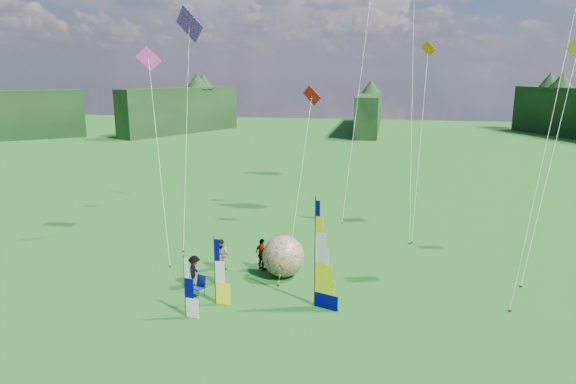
% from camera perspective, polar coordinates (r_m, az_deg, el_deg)
% --- Properties ---
extents(ground, '(220.00, 220.00, 0.00)m').
position_cam_1_polar(ground, '(23.33, 0.57, -15.63)').
color(ground, '#254B1E').
rests_on(ground, ground).
extents(treeline_ring, '(210.00, 210.00, 8.00)m').
position_cam_1_polar(treeline_ring, '(21.70, 0.59, -6.33)').
color(treeline_ring, '#1E3F17').
rests_on(treeline_ring, ground).
extents(feather_banner_main, '(1.39, 0.60, 5.38)m').
position_cam_1_polar(feather_banner_main, '(24.92, 3.01, -6.93)').
color(feather_banner_main, '#010160').
rests_on(feather_banner_main, ground).
extents(side_banner_left, '(0.95, 0.10, 3.41)m').
position_cam_1_polar(side_banner_left, '(25.70, -8.12, -8.77)').
color(side_banner_left, '#F7EF11').
rests_on(side_banner_left, ground).
extents(side_banner_far, '(0.88, 0.24, 2.93)m').
position_cam_1_polar(side_banner_far, '(24.76, -11.41, -10.37)').
color(side_banner_far, white).
rests_on(side_banner_far, ground).
extents(bol_inflatable, '(2.98, 2.98, 2.37)m').
position_cam_1_polar(bol_inflatable, '(29.01, -0.52, -7.15)').
color(bol_inflatable, navy).
rests_on(bol_inflatable, ground).
extents(spectator_a, '(0.77, 0.73, 1.77)m').
position_cam_1_polar(spectator_a, '(28.33, -7.57, -8.41)').
color(spectator_a, '#66594C').
rests_on(spectator_a, ground).
extents(spectator_b, '(0.90, 0.45, 1.85)m').
position_cam_1_polar(spectator_b, '(30.22, -7.35, -6.94)').
color(spectator_b, '#66594C').
rests_on(spectator_b, ground).
extents(spectator_c, '(0.60, 1.19, 1.75)m').
position_cam_1_polar(spectator_c, '(28.14, -10.36, -8.69)').
color(spectator_c, '#66594C').
rests_on(spectator_c, ground).
extents(spectator_d, '(1.16, 1.03, 1.90)m').
position_cam_1_polar(spectator_d, '(29.99, -2.89, -6.95)').
color(spectator_d, '#66594C').
rests_on(spectator_d, ground).
extents(camp_chair, '(0.83, 0.83, 1.09)m').
position_cam_1_polar(camp_chair, '(27.13, -9.98, -10.29)').
color(camp_chair, '#0C1456').
rests_on(camp_chair, ground).
extents(kite_whale, '(7.88, 16.41, 21.67)m').
position_cam_1_polar(kite_whale, '(39.97, 13.72, 12.17)').
color(kite_whale, black).
rests_on(kite_whale, ground).
extents(kite_rainbow_delta, '(10.58, 13.39, 16.87)m').
position_cam_1_polar(kite_rainbow_delta, '(35.87, -11.28, 8.38)').
color(kite_rainbow_delta, red).
rests_on(kite_rainbow_delta, ground).
extents(kite_parafoil, '(8.16, 10.66, 17.63)m').
position_cam_1_polar(kite_parafoil, '(28.79, 27.03, 6.89)').
color(kite_parafoil, red).
rests_on(kite_parafoil, ground).
extents(small_kite_red, '(6.44, 9.66, 10.89)m').
position_cam_1_polar(small_kite_red, '(37.08, 1.63, 4.12)').
color(small_kite_red, red).
rests_on(small_kite_red, ground).
extents(small_kite_orange, '(6.12, 10.34, 14.03)m').
position_cam_1_polar(small_kite_orange, '(38.33, 14.56, 6.36)').
color(small_kite_orange, orange).
rests_on(small_kite_orange, ground).
extents(small_kite_yellow, '(10.11, 12.82, 13.91)m').
position_cam_1_polar(small_kite_yellow, '(33.57, 27.36, 4.33)').
color(small_kite_yellow, gold).
rests_on(small_kite_yellow, ground).
extents(small_kite_pink, '(9.20, 10.46, 13.49)m').
position_cam_1_polar(small_kite_pink, '(33.19, -14.24, 4.93)').
color(small_kite_pink, '#FF3FB6').
rests_on(small_kite_pink, ground).
extents(small_kite_green, '(7.49, 12.91, 20.82)m').
position_cam_1_polar(small_kite_green, '(42.79, 7.91, 11.87)').
color(small_kite_green, green).
rests_on(small_kite_green, ground).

